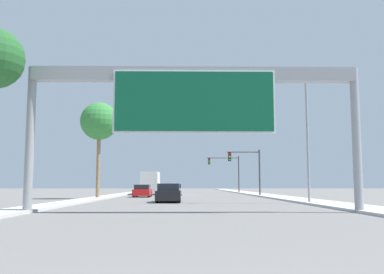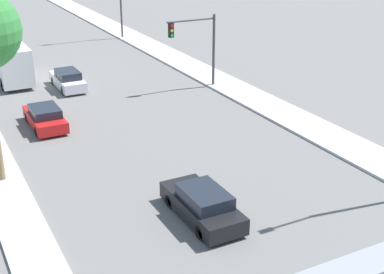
{
  "view_description": "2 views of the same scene",
  "coord_description": "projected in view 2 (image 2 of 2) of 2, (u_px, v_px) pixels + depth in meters",
  "views": [
    {
      "loc": [
        -0.45,
        -3.31,
        1.4
      ],
      "look_at": [
        0.0,
        24.91,
        4.54
      ],
      "focal_mm": 40.0,
      "sensor_mm": 36.0,
      "label": 1
    },
    {
      "loc": [
        -11.62,
        13.04,
        12.4
      ],
      "look_at": [
        -1.17,
        33.07,
        3.01
      ],
      "focal_mm": 50.0,
      "sensor_mm": 36.0,
      "label": 2
    }
  ],
  "objects": [
    {
      "name": "car_far_left",
      "position": [
        202.0,
        204.0,
        23.38
      ],
      "size": [
        1.9,
        4.78,
        1.48
      ],
      "color": "black",
      "rests_on": "ground"
    },
    {
      "name": "car_mid_right",
      "position": [
        68.0,
        80.0,
        41.13
      ],
      "size": [
        1.73,
        4.7,
        1.47
      ],
      "color": "silver",
      "rests_on": "ground"
    },
    {
      "name": "traffic_light_near_intersection",
      "position": [
        199.0,
        40.0,
        39.96
      ],
      "size": [
        4.0,
        0.32,
        5.6
      ],
      "color": "#3D3D3F",
      "rests_on": "ground"
    },
    {
      "name": "traffic_light_mid_block",
      "position": [
        104.0,
        0.0,
        55.96
      ],
      "size": [
        5.48,
        0.32,
        6.12
      ],
      "color": "#3D3D3F",
      "rests_on": "ground"
    },
    {
      "name": "sidewalk_right",
      "position": [
        161.0,
        52.0,
        52.2
      ],
      "size": [
        3.0,
        120.0,
        0.15
      ],
      "color": "#B9B9B9",
      "rests_on": "ground"
    },
    {
      "name": "car_near_left",
      "position": [
        45.0,
        117.0,
        33.58
      ],
      "size": [
        1.86,
        4.54,
        1.39
      ],
      "color": "red",
      "rests_on": "ground"
    },
    {
      "name": "truck_box_primary",
      "position": [
        10.0,
        63.0,
        42.41
      ],
      "size": [
        2.3,
        7.36,
        3.12
      ],
      "color": "white",
      "rests_on": "ground"
    }
  ]
}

